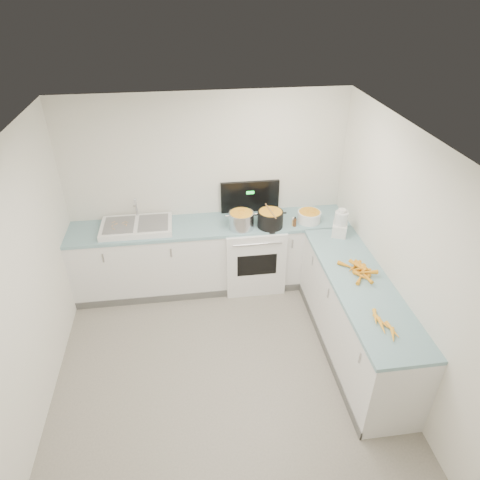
{
  "coord_description": "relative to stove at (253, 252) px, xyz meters",
  "views": [
    {
      "loc": [
        -0.26,
        -2.96,
        3.63
      ],
      "look_at": [
        0.3,
        1.1,
        1.05
      ],
      "focal_mm": 32.0,
      "sensor_mm": 36.0,
      "label": 1
    }
  ],
  "objects": [
    {
      "name": "black_pot",
      "position": [
        0.19,
        -0.14,
        0.56
      ],
      "size": [
        0.39,
        0.39,
        0.23
      ],
      "primitive_type": "cylinder",
      "rotation": [
        0.0,
        0.0,
        -0.29
      ],
      "color": "black",
      "rests_on": "stove"
    },
    {
      "name": "sink",
      "position": [
        -1.45,
        0.02,
        0.5
      ],
      "size": [
        0.86,
        0.52,
        0.31
      ],
      "color": "white",
      "rests_on": "counter_back"
    },
    {
      "name": "spice_jar",
      "position": [
        0.48,
        -0.16,
        0.51
      ],
      "size": [
        0.05,
        0.05,
        0.09
      ],
      "primitive_type": "cylinder",
      "color": "#E5B266",
      "rests_on": "counter_back"
    },
    {
      "name": "stove",
      "position": [
        0.0,
        0.0,
        0.0
      ],
      "size": [
        0.76,
        0.65,
        1.36
      ],
      "color": "white",
      "rests_on": "ground"
    },
    {
      "name": "floor",
      "position": [
        -0.55,
        -1.69,
        -0.47
      ],
      "size": [
        3.5,
        4.0,
        0.0
      ],
      "primitive_type": null,
      "color": "gray",
      "rests_on": "ground"
    },
    {
      "name": "mixing_bowl",
      "position": [
        0.7,
        -0.09,
        0.53
      ],
      "size": [
        0.37,
        0.37,
        0.14
      ],
      "primitive_type": "cylinder",
      "rotation": [
        0.0,
        0.0,
        -0.33
      ],
      "color": "white",
      "rests_on": "counter_back"
    },
    {
      "name": "wall_back",
      "position": [
        -0.55,
        0.31,
        0.78
      ],
      "size": [
        3.5,
        0.0,
        2.5
      ],
      "primitive_type": null,
      "rotation": [
        1.57,
        0.0,
        0.0
      ],
      "color": "silver",
      "rests_on": "ground"
    },
    {
      "name": "counter_back",
      "position": [
        -0.55,
        0.01,
        -0.0
      ],
      "size": [
        3.5,
        0.62,
        0.94
      ],
      "color": "white",
      "rests_on": "ground"
    },
    {
      "name": "extract_bottle",
      "position": [
        0.49,
        -0.18,
        0.52
      ],
      "size": [
        0.04,
        0.04,
        0.11
      ],
      "primitive_type": "cylinder",
      "color": "#593319",
      "rests_on": "counter_back"
    },
    {
      "name": "peeled_carrots",
      "position": [
        0.85,
        -2.03,
        0.49
      ],
      "size": [
        0.17,
        0.42,
        0.04
      ],
      "color": "#FFA626",
      "rests_on": "counter_right"
    },
    {
      "name": "peelings",
      "position": [
        -1.65,
        0.02,
        0.54
      ],
      "size": [
        0.2,
        0.21,
        0.01
      ],
      "color": "tan",
      "rests_on": "sink"
    },
    {
      "name": "wall_left",
      "position": [
        -2.3,
        -1.69,
        0.78
      ],
      "size": [
        0.0,
        4.0,
        2.5
      ],
      "primitive_type": null,
      "rotation": [
        1.57,
        0.0,
        1.57
      ],
      "color": "silver",
      "rests_on": "ground"
    },
    {
      "name": "wall_right",
      "position": [
        1.2,
        -1.69,
        0.78
      ],
      "size": [
        0.0,
        4.0,
        2.5
      ],
      "primitive_type": null,
      "rotation": [
        1.57,
        0.0,
        -1.57
      ],
      "color": "silver",
      "rests_on": "ground"
    },
    {
      "name": "counter_right",
      "position": [
        0.9,
        -1.39,
        -0.0
      ],
      "size": [
        0.62,
        2.2,
        0.94
      ],
      "color": "white",
      "rests_on": "ground"
    },
    {
      "name": "ceiling",
      "position": [
        -0.55,
        -1.69,
        2.03
      ],
      "size": [
        3.5,
        4.0,
        0.0
      ],
      "primitive_type": null,
      "rotation": [
        3.14,
        0.0,
        0.0
      ],
      "color": "silver",
      "rests_on": "ground"
    },
    {
      "name": "food_processor",
      "position": [
        0.97,
        -0.45,
        0.61
      ],
      "size": [
        0.23,
        0.25,
        0.34
      ],
      "color": "white",
      "rests_on": "counter_right"
    },
    {
      "name": "steel_pot",
      "position": [
        -0.17,
        -0.13,
        0.56
      ],
      "size": [
        0.41,
        0.41,
        0.23
      ],
      "primitive_type": "cylinder",
      "rotation": [
        0.0,
        0.0,
        -0.39
      ],
      "color": "silver",
      "rests_on": "stove"
    },
    {
      "name": "carrot_pile",
      "position": [
        0.94,
        -1.22,
        0.5
      ],
      "size": [
        0.35,
        0.44,
        0.09
      ],
      "color": "orange",
      "rests_on": "counter_right"
    },
    {
      "name": "wooden_spoon",
      "position": [
        0.19,
        -0.14,
        0.68
      ],
      "size": [
        0.07,
        0.38,
        0.02
      ],
      "primitive_type": "cylinder",
      "rotation": [
        1.57,
        0.0,
        0.14
      ],
      "color": "#AD7A47",
      "rests_on": "black_pot"
    }
  ]
}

